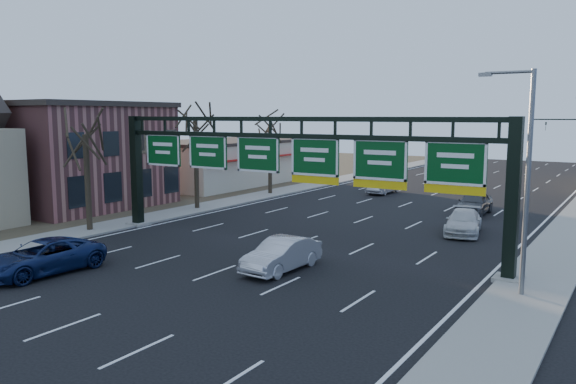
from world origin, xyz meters
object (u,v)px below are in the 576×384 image
Objects in this scene: car_blue_suv at (42,257)px; car_silver_sedan at (282,255)px; sign_gantry at (288,164)px; car_white_wagon at (463,222)px.

car_blue_suv is 11.03m from car_silver_sedan.
car_silver_sedan is (2.20, -3.97, -3.87)m from sign_gantry.
sign_gantry is 5.31× the size of car_silver_sedan.
sign_gantry is at bearing 121.43° from car_silver_sedan.
car_blue_suv reaches higher than car_white_wagon.
car_white_wagon is (7.02, 9.09, -3.91)m from sign_gantry.
car_silver_sedan is (8.98, 6.40, -0.01)m from car_blue_suv.
sign_gantry reaches higher than car_blue_suv.
car_blue_suv is at bearing -136.73° from car_white_wagon.
car_silver_sedan is at bearing -121.64° from car_white_wagon.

